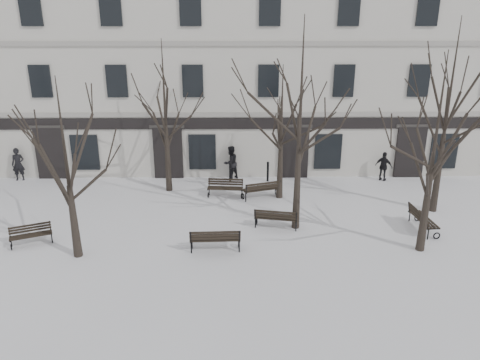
{
  "coord_description": "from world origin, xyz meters",
  "views": [
    {
      "loc": [
        0.2,
        -17.06,
        8.76
      ],
      "look_at": [
        0.44,
        3.0,
        1.6
      ],
      "focal_mm": 35.0,
      "sensor_mm": 36.0,
      "label": 1
    }
  ],
  "objects_px": {
    "tree_1": "(65,149)",
    "bench_2": "(276,218)",
    "bench_0": "(31,234)",
    "bench_5": "(422,219)",
    "bench_3": "(225,187)",
    "bench_1": "(215,239)",
    "tree_3": "(437,132)",
    "tree_2": "(301,102)",
    "bench_4": "(262,189)"
  },
  "relations": [
    {
      "from": "bench_4",
      "to": "bench_5",
      "type": "xyz_separation_m",
      "value": [
        6.63,
        -3.66,
        -0.0
      ]
    },
    {
      "from": "tree_3",
      "to": "bench_0",
      "type": "bearing_deg",
      "value": 177.52
    },
    {
      "from": "bench_1",
      "to": "bench_4",
      "type": "relative_size",
      "value": 0.99
    },
    {
      "from": "bench_4",
      "to": "bench_5",
      "type": "distance_m",
      "value": 7.57
    },
    {
      "from": "bench_2",
      "to": "bench_5",
      "type": "xyz_separation_m",
      "value": [
        6.21,
        -0.22,
        0.01
      ]
    },
    {
      "from": "bench_5",
      "to": "bench_3",
      "type": "bearing_deg",
      "value": 60.52
    },
    {
      "from": "tree_1",
      "to": "tree_2",
      "type": "relative_size",
      "value": 0.78
    },
    {
      "from": "tree_3",
      "to": "bench_3",
      "type": "height_order",
      "value": "tree_3"
    },
    {
      "from": "bench_2",
      "to": "bench_0",
      "type": "bearing_deg",
      "value": 19.07
    },
    {
      "from": "bench_0",
      "to": "tree_2",
      "type": "bearing_deg",
      "value": -15.7
    },
    {
      "from": "bench_1",
      "to": "bench_4",
      "type": "distance_m",
      "value": 5.86
    },
    {
      "from": "bench_1",
      "to": "bench_2",
      "type": "bearing_deg",
      "value": -143.5
    },
    {
      "from": "tree_1",
      "to": "bench_1",
      "type": "relative_size",
      "value": 3.43
    },
    {
      "from": "tree_1",
      "to": "bench_4",
      "type": "distance_m",
      "value": 10.07
    },
    {
      "from": "tree_1",
      "to": "tree_2",
      "type": "distance_m",
      "value": 9.05
    },
    {
      "from": "bench_0",
      "to": "bench_4",
      "type": "height_order",
      "value": "bench_4"
    },
    {
      "from": "bench_4",
      "to": "bench_5",
      "type": "bearing_deg",
      "value": 132.14
    },
    {
      "from": "tree_1",
      "to": "bench_1",
      "type": "height_order",
      "value": "tree_1"
    },
    {
      "from": "bench_1",
      "to": "bench_4",
      "type": "height_order",
      "value": "bench_1"
    },
    {
      "from": "bench_3",
      "to": "bench_4",
      "type": "distance_m",
      "value": 1.86
    },
    {
      "from": "bench_5",
      "to": "bench_2",
      "type": "bearing_deg",
      "value": 83.86
    },
    {
      "from": "tree_1",
      "to": "tree_2",
      "type": "bearing_deg",
      "value": 15.69
    },
    {
      "from": "tree_3",
      "to": "bench_2",
      "type": "relative_size",
      "value": 3.94
    },
    {
      "from": "tree_1",
      "to": "bench_3",
      "type": "xyz_separation_m",
      "value": [
        5.53,
        6.12,
        -3.77
      ]
    },
    {
      "from": "tree_2",
      "to": "bench_3",
      "type": "xyz_separation_m",
      "value": [
        -3.11,
        3.7,
        -4.98
      ]
    },
    {
      "from": "tree_1",
      "to": "bench_5",
      "type": "bearing_deg",
      "value": 8.59
    },
    {
      "from": "tree_2",
      "to": "bench_2",
      "type": "distance_m",
      "value": 5.04
    },
    {
      "from": "tree_1",
      "to": "bench_5",
      "type": "distance_m",
      "value": 14.63
    },
    {
      "from": "tree_3",
      "to": "tree_1",
      "type": "bearing_deg",
      "value": -178.58
    },
    {
      "from": "tree_1",
      "to": "bench_1",
      "type": "distance_m",
      "value": 6.43
    },
    {
      "from": "bench_3",
      "to": "tree_1",
      "type": "bearing_deg",
      "value": -126.95
    },
    {
      "from": "bench_0",
      "to": "bench_1",
      "type": "height_order",
      "value": "bench_1"
    },
    {
      "from": "tree_3",
      "to": "bench_1",
      "type": "bearing_deg",
      "value": -179.88
    },
    {
      "from": "tree_1",
      "to": "bench_2",
      "type": "distance_m",
      "value": 8.94
    },
    {
      "from": "tree_1",
      "to": "tree_3",
      "type": "distance_m",
      "value": 13.29
    },
    {
      "from": "tree_3",
      "to": "bench_5",
      "type": "xyz_separation_m",
      "value": [
        0.71,
        1.78,
        -4.24
      ]
    },
    {
      "from": "tree_2",
      "to": "bench_3",
      "type": "height_order",
      "value": "tree_2"
    },
    {
      "from": "bench_0",
      "to": "bench_5",
      "type": "bearing_deg",
      "value": -19.29
    },
    {
      "from": "tree_3",
      "to": "bench_2",
      "type": "distance_m",
      "value": 7.24
    },
    {
      "from": "tree_2",
      "to": "bench_5",
      "type": "xyz_separation_m",
      "value": [
        5.35,
        -0.31,
        -4.95
      ]
    },
    {
      "from": "bench_3",
      "to": "bench_1",
      "type": "bearing_deg",
      "value": -87.7
    },
    {
      "from": "tree_1",
      "to": "bench_0",
      "type": "distance_m",
      "value": 4.5
    },
    {
      "from": "tree_1",
      "to": "bench_0",
      "type": "height_order",
      "value": "tree_1"
    },
    {
      "from": "tree_2",
      "to": "bench_4",
      "type": "height_order",
      "value": "tree_2"
    },
    {
      "from": "bench_0",
      "to": "bench_2",
      "type": "relative_size",
      "value": 0.86
    },
    {
      "from": "bench_1",
      "to": "bench_2",
      "type": "xyz_separation_m",
      "value": [
        2.53,
        2.02,
        -0.03
      ]
    },
    {
      "from": "bench_2",
      "to": "tree_1",
      "type": "bearing_deg",
      "value": 28.12
    },
    {
      "from": "bench_0",
      "to": "bench_4",
      "type": "relative_size",
      "value": 0.83
    },
    {
      "from": "bench_2",
      "to": "bench_5",
      "type": "bearing_deg",
      "value": -170.61
    },
    {
      "from": "tree_3",
      "to": "bench_4",
      "type": "bearing_deg",
      "value": 137.38
    }
  ]
}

